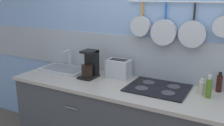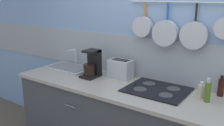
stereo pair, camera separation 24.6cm
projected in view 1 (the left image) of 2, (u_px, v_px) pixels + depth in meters
wall_back at (173, 48)px, 2.51m from camera, size 7.20×0.15×2.60m
countertop at (159, 94)px, 2.29m from camera, size 3.12×0.67×0.03m
sink_basin at (64, 68)px, 2.99m from camera, size 0.55×0.34×0.22m
coffee_maker at (90, 66)px, 2.69m from camera, size 0.16×0.21×0.30m
toaster at (119, 69)px, 2.68m from camera, size 0.26×0.16×0.20m
cooktop at (158, 88)px, 2.38m from camera, size 0.57×0.47×0.01m
bottle_sesame_oil at (202, 87)px, 2.23m from camera, size 0.06×0.06×0.14m
bottle_hot_sauce at (209, 88)px, 2.15m from camera, size 0.05×0.05×0.21m
bottle_olive_oil at (219, 83)px, 2.28m from camera, size 0.05×0.05×0.19m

